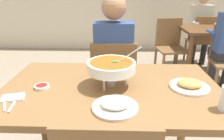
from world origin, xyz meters
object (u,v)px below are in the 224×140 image
object	(u,v)px
appetizer_plate	(189,85)
chair_bg_middle	(203,38)
dining_table_main	(111,102)
patron_bg_middle	(201,24)
dining_table_far	(213,37)
curry_bowl	(112,67)
chair_diner_main	(114,79)
diner_main	(114,55)
rice_plate	(115,105)
chair_bg_right	(170,43)
sauce_dish	(42,87)

from	to	relation	value
appetizer_plate	chair_bg_middle	size ratio (longest dim) A/B	0.27
dining_table_main	patron_bg_middle	size ratio (longest dim) A/B	1.05
dining_table_far	curry_bowl	bearing A→B (deg)	-126.76
dining_table_main	dining_table_far	size ratio (longest dim) A/B	1.37
dining_table_main	chair_diner_main	world-z (taller)	chair_diner_main
patron_bg_middle	chair_bg_middle	bearing A→B (deg)	-75.62
dining_table_main	patron_bg_middle	distance (m)	3.04
diner_main	rice_plate	bearing A→B (deg)	-88.38
diner_main	chair_bg_middle	world-z (taller)	diner_main
chair_bg_middle	chair_bg_right	xyz separation A→B (m)	(-0.67, -0.39, 0.00)
sauce_dish	patron_bg_middle	xyz separation A→B (m)	(1.96, 2.66, -0.04)
diner_main	chair_bg_right	size ratio (longest dim) A/B	1.46
diner_main	curry_bowl	xyz separation A→B (m)	(0.00, -0.73, 0.16)
sauce_dish	dining_table_far	bearing A→B (deg)	46.84
appetizer_plate	chair_bg_right	distance (m)	2.18
sauce_dish	chair_bg_middle	xyz separation A→B (m)	(1.99, 2.55, -0.28)
dining_table_far	chair_bg_middle	distance (m)	0.48
rice_plate	sauce_dish	xyz separation A→B (m)	(-0.46, 0.22, -0.01)
dining_table_far	appetizer_plate	bearing A→B (deg)	-116.84
sauce_dish	chair_bg_right	world-z (taller)	chair_bg_right
sauce_dish	chair_bg_right	bearing A→B (deg)	58.61
diner_main	sauce_dish	world-z (taller)	diner_main
diner_main	sauce_dish	bearing A→B (deg)	-119.00
curry_bowl	chair_bg_middle	xyz separation A→B (m)	(1.55, 2.50, -0.40)
diner_main	dining_table_far	world-z (taller)	diner_main
dining_table_main	patron_bg_middle	bearing A→B (deg)	59.74
dining_table_far	chair_bg_middle	world-z (taller)	chair_bg_middle
patron_bg_middle	chair_bg_right	bearing A→B (deg)	-141.75
dining_table_far	rice_plate	bearing A→B (deg)	-123.05
rice_plate	chair_bg_right	xyz separation A→B (m)	(0.86, 2.37, -0.29)
dining_table_far	chair_diner_main	bearing A→B (deg)	-138.65
dining_table_main	sauce_dish	distance (m)	0.45
chair_diner_main	patron_bg_middle	xyz separation A→B (m)	(1.53, 1.92, 0.24)
diner_main	curry_bowl	size ratio (longest dim) A/B	3.94
chair_diner_main	patron_bg_middle	distance (m)	2.46
dining_table_main	chair_bg_right	distance (m)	2.29
dining_table_main	chair_diner_main	bearing A→B (deg)	90.00
chair_diner_main	rice_plate	xyz separation A→B (m)	(0.03, -0.96, 0.29)
patron_bg_middle	dining_table_far	bearing A→B (deg)	-90.37
appetizer_plate	chair_bg_middle	world-z (taller)	chair_bg_middle
appetizer_plate	sauce_dish	bearing A→B (deg)	-178.04
rice_plate	patron_bg_middle	bearing A→B (deg)	62.45
rice_plate	chair_bg_middle	bearing A→B (deg)	61.02
curry_bowl	sauce_dish	distance (m)	0.45
rice_plate	dining_table_main	bearing A→B (deg)	96.26
diner_main	curry_bowl	distance (m)	0.74
dining_table_main	appetizer_plate	bearing A→B (deg)	-1.11
chair_bg_middle	dining_table_far	bearing A→B (deg)	-94.10
chair_bg_right	chair_bg_middle	bearing A→B (deg)	30.28
chair_diner_main	appetizer_plate	world-z (taller)	chair_diner_main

